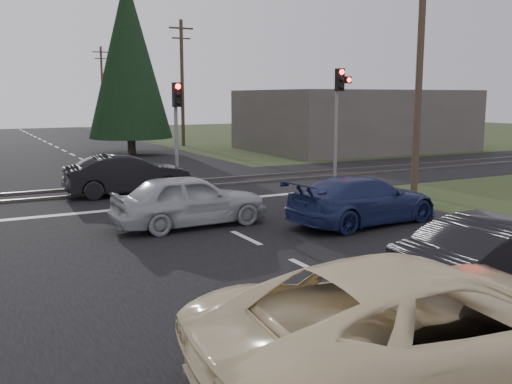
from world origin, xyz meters
TOP-DOWN VIEW (x-y plane):
  - ground at (0.00, 0.00)m, footprint 120.00×120.00m
  - road at (0.00, 10.00)m, footprint 14.00×100.00m
  - rail_corridor at (0.00, 12.00)m, footprint 120.00×8.00m
  - stop_line at (0.00, 8.20)m, footprint 13.00×0.35m
  - rail_near at (0.00, 11.20)m, footprint 120.00×0.12m
  - rail_far at (0.00, 12.80)m, footprint 120.00×0.12m
  - traffic_signal_right at (7.55, 9.47)m, footprint 0.68×0.48m
  - traffic_signal_center at (1.00, 10.68)m, footprint 0.32×0.48m
  - utility_pole_near at (8.50, 6.00)m, footprint 1.80×0.26m
  - utility_pole_mid at (8.50, 30.00)m, footprint 1.80×0.26m
  - utility_pole_far at (8.50, 55.00)m, footprint 1.80×0.26m
  - conifer_tree at (3.50, 26.00)m, footprint 5.20×5.20m
  - building_right at (18.00, 22.00)m, footprint 14.00×10.00m
  - cream_coupe at (-1.51, -4.84)m, footprint 6.11×3.29m
  - silver_car at (-0.75, 4.98)m, footprint 4.36×1.85m
  - blue_sedan at (3.70, 2.94)m, footprint 4.86×2.35m
  - dark_car_far at (-0.89, 10.86)m, footprint 4.59×1.77m

SIDE VIEW (x-z plane):
  - ground at x=0.00m, z-range 0.00..0.00m
  - road at x=0.00m, z-range 0.00..0.01m
  - rail_corridor at x=0.00m, z-range 0.00..0.01m
  - stop_line at x=0.00m, z-range 0.01..0.01m
  - rail_near at x=0.00m, z-range 0.00..0.10m
  - rail_far at x=0.00m, z-range 0.00..0.10m
  - blue_sedan at x=3.70m, z-range 0.00..1.37m
  - silver_car at x=-0.75m, z-range 0.00..1.47m
  - dark_car_far at x=-0.89m, z-range 0.00..1.49m
  - cream_coupe at x=-1.51m, z-range 0.00..1.63m
  - building_right at x=18.00m, z-range 0.00..4.00m
  - traffic_signal_center at x=1.00m, z-range 0.76..4.86m
  - traffic_signal_right at x=7.55m, z-range 0.96..5.66m
  - utility_pole_near at x=8.50m, z-range 0.23..9.23m
  - utility_pole_mid at x=8.50m, z-range 0.23..9.23m
  - utility_pole_far at x=8.50m, z-range 0.23..9.23m
  - conifer_tree at x=3.50m, z-range 0.49..11.49m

